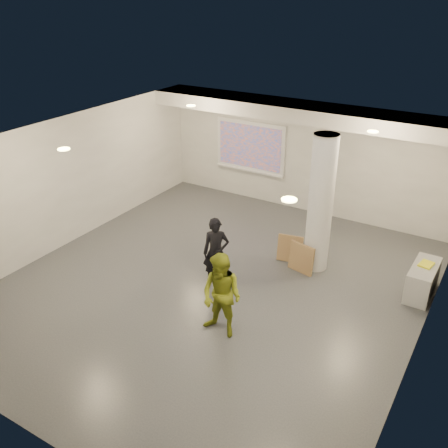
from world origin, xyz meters
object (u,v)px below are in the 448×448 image
Objects in this scene: projection_screen at (250,147)px; woman at (216,252)px; credenza at (422,280)px; man at (222,296)px; column at (320,204)px.

woman is at bearing -69.92° from projection_screen.
credenza is 0.70× the size of man.
credenza is at bearing 52.27° from man.
man is at bearing -65.92° from projection_screen.
column is at bearing -40.56° from projection_screen.
woman reaches higher than credenza.
credenza is (2.22, 0.09, -1.18)m from column.
column is 2.72× the size of credenza.
projection_screen is 1.33× the size of man.
projection_screen is (-3.10, 2.65, 0.03)m from column.
man is (-0.56, -3.04, -0.71)m from column.
projection_screen is at bearing 77.45° from woman.
man is at bearing -100.41° from column.
man is (2.54, -5.69, -0.73)m from projection_screen.
woman is (1.59, -4.35, -0.79)m from projection_screen.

